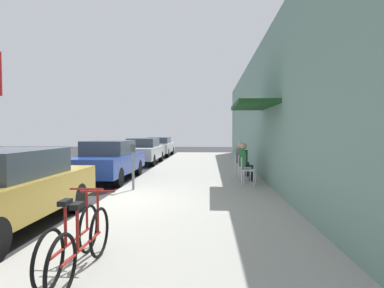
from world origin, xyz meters
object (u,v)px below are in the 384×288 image
Objects in this scene: seated_patron_1 at (245,160)px; seated_patron_2 at (242,158)px; parked_car_0 at (2,189)px; parked_car_1 at (108,160)px; parked_car_2 at (143,151)px; cafe_chair_0 at (246,169)px; cafe_chair_1 at (243,166)px; parked_car_3 at (159,146)px; parking_meter at (133,163)px; cafe_chair_2 at (240,163)px; bicycle_1 at (72,240)px; bicycle_0 at (83,244)px.

seated_patron_2 is at bearing 89.99° from seated_patron_1.
parked_car_1 is at bearing 90.00° from parked_car_0.
parked_car_0 is at bearing -127.89° from seated_patron_2.
parked_car_2 reaches higher than cafe_chair_0.
parked_car_3 is at bearing 112.03° from cafe_chair_1.
parking_meter is 3.54m from cafe_chair_0.
parked_car_0 is at bearing -133.34° from seated_patron_1.
seated_patron_1 is 1.48× the size of cafe_chair_2.
bicycle_1 is 1.33× the size of seated_patron_2.
seated_patron_2 reaches higher than cafe_chair_0.
seated_patron_2 is at bearing 52.11° from parked_car_0.
parked_car_1 reaches higher than bicycle_0.
cafe_chair_1 is 0.67× the size of seated_patron_1.
seated_patron_2 is (0.00, 1.12, 0.00)m from seated_patron_1.
cafe_chair_0 is at bearing -69.25° from parked_car_3.
cafe_chair_1 is at bearing -67.97° from parked_car_3.
parking_meter is 1.52× the size of cafe_chair_0.
parked_car_3 is 5.06× the size of cafe_chair_2.
cafe_chair_1 is at bearing 47.09° from parked_car_0.
bicycle_1 is 1.33× the size of seated_patron_1.
parked_car_2 is 8.57m from parking_meter.
parking_meter is (1.55, -2.44, 0.13)m from parked_car_1.
bicycle_0 is at bearing -83.25° from parked_car_3.
parked_car_1 is 5.98m from parked_car_2.
seated_patron_2 is at bearing 70.37° from bicycle_1.
parked_car_0 is 1.00× the size of parked_car_2.
seated_patron_1 is at bearing 69.38° from bicycle_0.
seated_patron_1 is at bearing -87.14° from cafe_chair_2.
parked_car_1 is 1.00× the size of parked_car_3.
cafe_chair_1 is 1.12m from cafe_chair_2.
seated_patron_2 reaches higher than cafe_chair_2.
bicycle_0 reaches higher than cafe_chair_0.
parked_car_3 is 12.12m from seated_patron_2.
parked_car_2 is 2.57× the size of bicycle_1.
cafe_chair_0 is at bearing 65.37° from bicycle_1.
parked_car_0 is 1.00× the size of parked_car_1.
bicycle_0 is at bearing -35.38° from bicycle_1.
seated_patron_2 reaches higher than bicycle_0.
bicycle_1 is 1.97× the size of cafe_chair_0.
bicycle_0 is at bearing -108.02° from seated_patron_2.
seated_patron_1 is at bearing -90.01° from seated_patron_2.
parked_car_2 and parking_meter have the same top height.
parked_car_0 is 3.33× the size of parking_meter.
parked_car_0 is 6.65m from cafe_chair_0.
parked_car_0 is at bearing -132.91° from cafe_chair_1.
parked_car_0 is 2.57× the size of bicycle_0.
seated_patron_1 reaches higher than cafe_chair_2.
bicycle_0 is at bearing -82.04° from parking_meter.
cafe_chair_1 is (4.92, -6.53, -0.12)m from parked_car_2.
bicycle_0 is (2.29, -1.88, -0.27)m from parked_car_0.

